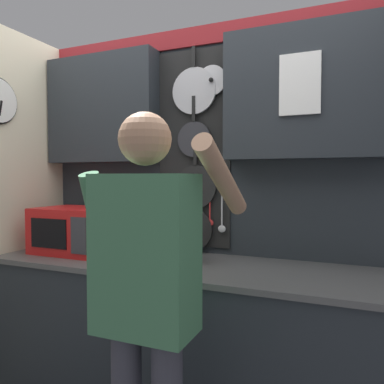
# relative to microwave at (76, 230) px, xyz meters

# --- Properties ---
(base_cabinet_counter) EXTENTS (2.25, 0.67, 0.92)m
(base_cabinet_counter) POSITION_rel_microwave_xyz_m (0.74, -0.01, -0.61)
(base_cabinet_counter) COLOR #23282D
(base_cabinet_counter) RESTS_ON ground_plane
(back_wall_unit) EXTENTS (2.82, 0.22, 2.36)m
(back_wall_unit) POSITION_rel_microwave_xyz_m (0.74, 0.29, 0.43)
(back_wall_unit) COLOR #23282D
(back_wall_unit) RESTS_ON ground_plane
(microwave) EXTENTS (0.50, 0.38, 0.29)m
(microwave) POSITION_rel_microwave_xyz_m (0.00, 0.00, 0.00)
(microwave) COLOR red
(microwave) RESTS_ON base_cabinet_counter
(knife_block) EXTENTS (0.13, 0.16, 0.25)m
(knife_block) POSITION_rel_microwave_xyz_m (0.79, 0.00, -0.05)
(knife_block) COLOR brown
(knife_block) RESTS_ON base_cabinet_counter
(utensil_crock) EXTENTS (0.11, 0.11, 0.36)m
(utensil_crock) POSITION_rel_microwave_xyz_m (0.52, 0.00, -0.06)
(utensil_crock) COLOR white
(utensil_crock) RESTS_ON base_cabinet_counter
(person) EXTENTS (0.54, 0.60, 1.65)m
(person) POSITION_rel_microwave_xyz_m (0.92, -0.69, -0.08)
(person) COLOR #383842
(person) RESTS_ON ground_plane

